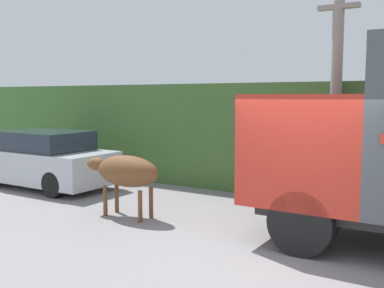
# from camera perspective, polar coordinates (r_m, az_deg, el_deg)

# --- Properties ---
(ground_plane) EXTENTS (60.00, 60.00, 0.00)m
(ground_plane) POSITION_cam_1_polar(r_m,az_deg,el_deg) (7.33, 12.75, -14.40)
(ground_plane) COLOR gray
(hillside_embankment) EXTENTS (32.00, 5.89, 2.89)m
(hillside_embankment) POSITION_cam_1_polar(r_m,az_deg,el_deg) (13.68, 22.51, 1.00)
(hillside_embankment) COLOR #426B33
(hillside_embankment) RESTS_ON ground_plane
(brown_cow) EXTENTS (1.89, 0.66, 1.31)m
(brown_cow) POSITION_cam_1_polar(r_m,az_deg,el_deg) (9.54, -8.43, -3.49)
(brown_cow) COLOR brown
(brown_cow) RESTS_ON ground_plane
(parked_suv) EXTENTS (4.24, 1.84, 1.58)m
(parked_suv) POSITION_cam_1_polar(r_m,az_deg,el_deg) (13.28, -18.34, -1.92)
(parked_suv) COLOR silver
(parked_suv) RESTS_ON ground_plane
(pedestrian_on_hill) EXTENTS (0.41, 0.41, 1.58)m
(pedestrian_on_hill) POSITION_cam_1_polar(r_m,az_deg,el_deg) (11.07, 10.01, -2.70)
(pedestrian_on_hill) COLOR #38332D
(pedestrian_on_hill) RESTS_ON ground_plane
(utility_pole) EXTENTS (0.90, 0.25, 5.12)m
(utility_pole) POSITION_cam_1_polar(r_m,az_deg,el_deg) (10.62, 17.82, 6.43)
(utility_pole) COLOR gray
(utility_pole) RESTS_ON ground_plane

